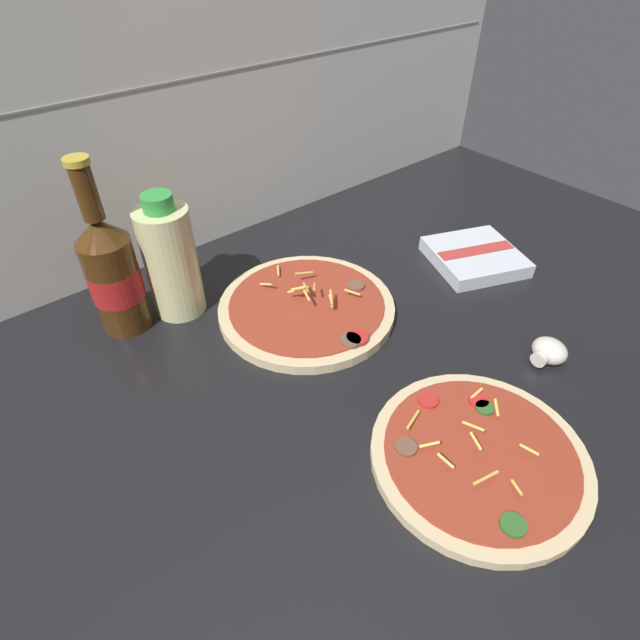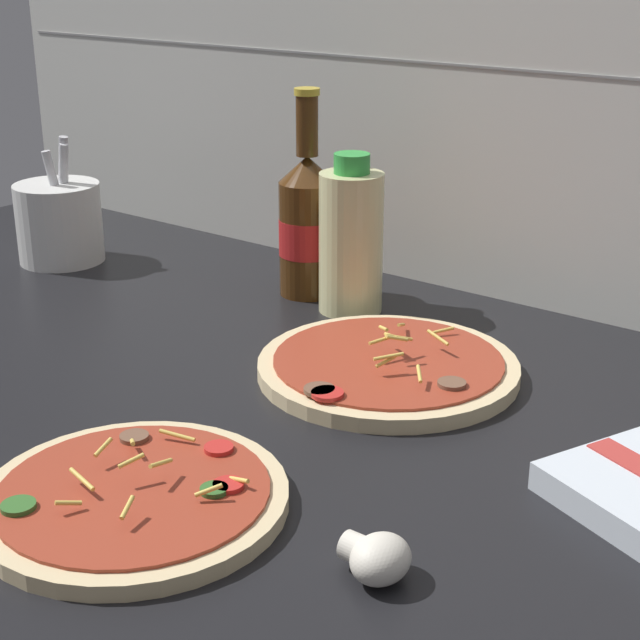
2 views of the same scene
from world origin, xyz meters
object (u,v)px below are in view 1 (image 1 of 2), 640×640
oil_bottle (171,260)px  dish_towel (475,257)px  pizza_near (479,456)px  mushroom_left (549,352)px  pizza_far (307,307)px  beer_bottle (113,273)px

oil_bottle → dish_towel: bearing=-25.2°
pizza_near → mushroom_left: 20.44cm
oil_bottle → mushroom_left: (32.53, -41.81, -6.96)cm
pizza_near → pizza_far: pizza_far is taller
oil_bottle → mushroom_left: bearing=-52.1°
beer_bottle → oil_bottle: bearing=-12.1°
dish_towel → mushroom_left: bearing=-119.7°
oil_bottle → pizza_near: bearing=-74.7°
pizza_near → dish_towel: 40.46cm
pizza_near → dish_towel: size_ratio=1.32×
oil_bottle → mushroom_left: size_ratio=3.79×
beer_bottle → mushroom_left: size_ratio=5.08×
pizza_near → mushroom_left: pizza_near is taller
pizza_far → dish_towel: bearing=-14.4°
pizza_far → beer_bottle: bearing=146.0°
oil_bottle → dish_towel: 49.68cm
pizza_far → dish_towel: (30.33, -7.80, 0.32)cm
mushroom_left → pizza_far: bearing=122.6°
pizza_far → dish_towel: 31.32cm
beer_bottle → dish_towel: beer_bottle is taller
mushroom_left → dish_towel: size_ratio=0.27×
pizza_near → beer_bottle: 52.07cm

